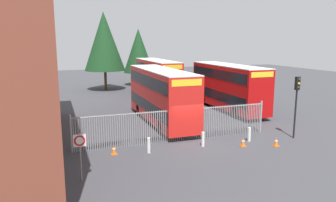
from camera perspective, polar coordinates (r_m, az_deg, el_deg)
The scene contains 15 objects.
ground_plane at distance 29.46m, azimuth -2.61°, elevation -2.47°, with size 100.00×100.00×0.00m, color #3D3D42.
palisade_fence at distance 21.55m, azimuth 1.37°, elevation -4.15°, with size 13.64×0.14×2.35m.
double_decker_bus_near_gate at distance 31.73m, azimuth 10.59°, elevation 2.76°, with size 2.54×10.81×4.42m.
double_decker_bus_behind_fence_left at distance 26.15m, azimuth -1.26°, elevation 1.28°, with size 2.54×10.81×4.42m.
double_decker_bus_behind_fence_right at distance 38.67m, azimuth -1.95°, elevation 4.33°, with size 2.54×10.81×4.42m.
bollard_near_left at distance 19.57m, azimuth -3.44°, elevation -7.87°, with size 0.20×0.20×0.95m, color silver.
bollard_center_front at distance 20.81m, azimuth 6.24°, elevation -6.78°, with size 0.20×0.20×0.95m, color silver.
bollard_near_right at distance 22.39m, azimuth 14.25°, elevation -5.79°, with size 0.20×0.20×0.95m, color silver.
traffic_cone_by_gate at distance 19.63m, azimuth -9.60°, elevation -8.51°, with size 0.34×0.34×0.59m.
traffic_cone_mid_forecourt at distance 21.32m, azimuth 13.20°, elevation -7.09°, with size 0.34×0.34×0.59m.
traffic_cone_near_kerb at distance 21.95m, azimuth 18.66°, elevation -6.87°, with size 0.34×0.34×0.59m.
speed_limit_sign_post at distance 15.90m, azimuth -15.38°, elevation -7.73°, with size 0.60×0.14×2.40m.
traffic_light_kerbside at distance 23.55m, azimuth 21.90°, elevation 0.84°, with size 0.28×0.33×4.30m.
tree_tall_back at distance 44.62m, azimuth -11.28°, elevation 10.34°, with size 5.46×5.46×10.50m.
tree_short_side at distance 49.03m, azimuth -5.27°, elevation 8.87°, with size 4.56×4.56×8.46m.
Camera 1 is at (-8.34, -19.45, 6.69)m, focal length 34.30 mm.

